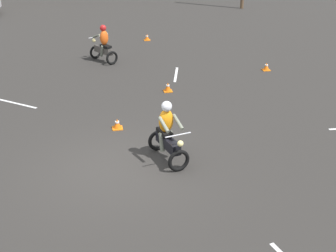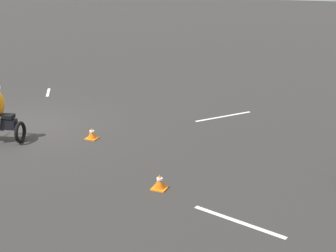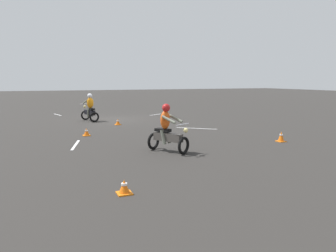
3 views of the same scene
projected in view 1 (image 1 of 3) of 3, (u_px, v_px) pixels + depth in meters
ground_plane at (118, 168)px, 12.12m from camera, size 120.00×120.00×0.00m
motorcycle_rider_foreground at (167, 135)px, 12.26m from camera, size 0.96×1.56×1.66m
motorcycle_rider_background at (103, 46)px, 20.68m from camera, size 1.23×1.51×1.66m
traffic_cone_near_left at (117, 124)px, 14.32m from camera, size 0.32×0.32×0.32m
traffic_cone_near_right at (168, 87)px, 17.35m from camera, size 0.32×0.32×0.35m
traffic_cone_mid_left at (266, 67)px, 19.73m from camera, size 0.32×0.32×0.33m
traffic_cone_far_center at (147, 37)px, 24.51m from camera, size 0.32×0.32×0.32m
lane_stripe_n at (176, 74)px, 19.27m from camera, size 0.57×1.91×0.01m
lane_stripe_nw at (14, 103)px, 16.36m from camera, size 1.71×1.39×0.01m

